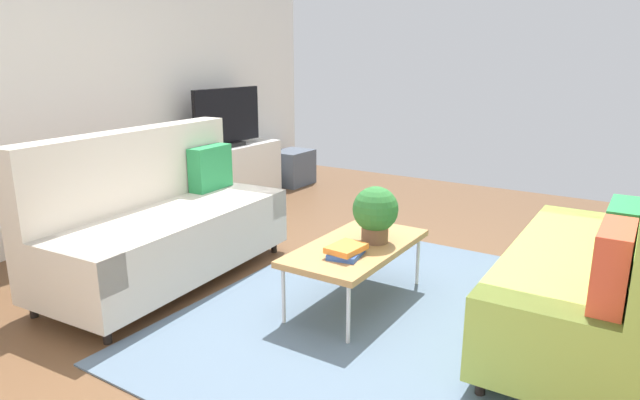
{
  "coord_description": "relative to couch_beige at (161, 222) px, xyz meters",
  "views": [
    {
      "loc": [
        -3.0,
        -1.69,
        1.62
      ],
      "look_at": [
        0.07,
        0.3,
        0.65
      ],
      "focal_mm": 30.62,
      "sensor_mm": 36.0,
      "label": 1
    }
  ],
  "objects": [
    {
      "name": "vase_0",
      "position": [
        1.35,
        1.14,
        0.29
      ],
      "size": [
        0.12,
        0.12,
        0.17
      ],
      "primitive_type": "cylinder",
      "color": "#4C72B2",
      "rests_on": "tv_console"
    },
    {
      "name": "table_book_1",
      "position": [
        0.17,
        -1.47,
        0.03
      ],
      "size": [
        0.25,
        0.2,
        0.04
      ],
      "primitive_type": "cube",
      "rotation": [
        0.0,
        0.0,
        -0.07
      ],
      "color": "orange",
      "rests_on": "table_book_0"
    },
    {
      "name": "tv",
      "position": [
        1.93,
        1.07,
        0.51
      ],
      "size": [
        1.0,
        0.2,
        0.64
      ],
      "color": "black",
      "rests_on": "tv_console"
    },
    {
      "name": "couch_green",
      "position": [
        0.67,
        -2.84,
        0.01
      ],
      "size": [
        1.91,
        0.86,
        1.1
      ],
      "rotation": [
        0.0,
        0.0,
        0.01
      ],
      "color": "#A3BC4C",
      "rests_on": "ground_plane"
    },
    {
      "name": "potted_plant",
      "position": [
        0.51,
        -1.49,
        0.19
      ],
      "size": [
        0.3,
        0.3,
        0.38
      ],
      "color": "brown",
      "rests_on": "coffee_table"
    },
    {
      "name": "storage_trunk",
      "position": [
        3.03,
        0.99,
        -0.22
      ],
      "size": [
        0.52,
        0.4,
        0.44
      ],
      "primitive_type": "cube",
      "color": "#4C5666",
      "rests_on": "ground_plane"
    },
    {
      "name": "area_rug",
      "position": [
        0.34,
        -1.62,
        -0.44
      ],
      "size": [
        2.9,
        2.2,
        0.01
      ],
      "primitive_type": "cube",
      "color": "slate",
      "rests_on": "ground_plane"
    },
    {
      "name": "tv_console",
      "position": [
        1.93,
        1.09,
        -0.12
      ],
      "size": [
        1.4,
        0.44,
        0.64
      ],
      "primitive_type": "cube",
      "color": "silver",
      "rests_on": "ground_plane"
    },
    {
      "name": "coffee_table",
      "position": [
        0.39,
        -1.42,
        -0.05
      ],
      "size": [
        1.1,
        0.56,
        0.42
      ],
      "color": "#B7844C",
      "rests_on": "ground_plane"
    },
    {
      "name": "bottle_0",
      "position": [
        1.53,
        1.05,
        0.28
      ],
      "size": [
        0.05,
        0.05,
        0.16
      ],
      "primitive_type": "cylinder",
      "color": "gold",
      "rests_on": "tv_console"
    },
    {
      "name": "wall_far",
      "position": [
        0.42,
        1.43,
        1.01
      ],
      "size": [
        6.4,
        0.12,
        2.9
      ],
      "primitive_type": "cube",
      "color": "white",
      "rests_on": "ground_plane"
    },
    {
      "name": "couch_beige",
      "position": [
        0.0,
        0.0,
        0.0
      ],
      "size": [
        1.95,
        0.97,
        1.1
      ],
      "rotation": [
        0.0,
        0.0,
        3.21
      ],
      "color": "beige",
      "rests_on": "ground_plane"
    },
    {
      "name": "ground_plane",
      "position": [
        0.42,
        -1.37,
        -0.44
      ],
      "size": [
        7.68,
        7.68,
        0.0
      ],
      "primitive_type": "plane",
      "color": "brown"
    },
    {
      "name": "table_book_0",
      "position": [
        0.17,
        -1.47,
        -0.0
      ],
      "size": [
        0.27,
        0.22,
        0.03
      ],
      "primitive_type": "cube",
      "rotation": [
        0.0,
        0.0,
        0.19
      ],
      "color": "#3359B2",
      "rests_on": "coffee_table"
    }
  ]
}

